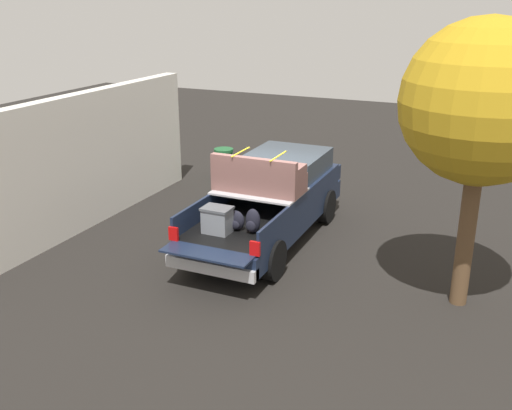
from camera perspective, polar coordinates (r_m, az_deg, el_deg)
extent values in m
plane|color=black|center=(13.89, 1.01, -3.51)|extent=(40.00, 40.00, 0.00)
cube|color=#162138|center=(13.65, 1.03, -1.09)|extent=(5.50, 1.92, 0.45)
cube|color=black|center=(12.54, -1.12, -1.83)|extent=(2.80, 1.80, 0.04)
cube|color=#162138|center=(12.86, -4.88, -0.25)|extent=(2.80, 0.06, 0.50)
cube|color=#162138|center=(12.12, 2.86, -1.48)|extent=(2.80, 0.06, 0.50)
cube|color=#162138|center=(13.64, 1.32, 1.00)|extent=(0.06, 1.80, 0.50)
cube|color=#162138|center=(11.17, -4.78, -4.72)|extent=(0.55, 1.80, 0.04)
cube|color=#B2B2B7|center=(13.03, 0.31, 1.35)|extent=(1.25, 1.92, 0.04)
cube|color=#162138|center=(14.68, 3.10, 2.35)|extent=(2.30, 1.92, 0.50)
cube|color=#2D3842|center=(14.45, 3.00, 4.14)|extent=(1.94, 1.76, 0.50)
cube|color=#162138|center=(15.91, 4.86, 3.46)|extent=(0.40, 1.82, 0.38)
cube|color=#B2B2B7|center=(11.44, -4.35, -6.01)|extent=(0.24, 1.92, 0.24)
cube|color=red|center=(11.72, -7.99, -2.78)|extent=(0.06, 0.20, 0.28)
cube|color=red|center=(10.95, -0.10, -4.24)|extent=(0.06, 0.20, 0.28)
cylinder|color=black|center=(15.56, 0.57, 0.77)|extent=(0.85, 0.30, 0.85)
cylinder|color=black|center=(14.98, 6.75, -0.12)|extent=(0.85, 0.30, 0.85)
cylinder|color=black|center=(12.64, -5.79, -3.94)|extent=(0.85, 0.30, 0.85)
cylinder|color=black|center=(11.93, 1.62, -5.35)|extent=(0.85, 0.30, 0.85)
cube|color=slate|center=(11.98, -3.77, -1.57)|extent=(0.40, 0.55, 0.49)
cube|color=#505359|center=(11.88, -3.80, -0.34)|extent=(0.44, 0.59, 0.05)
ellipsoid|color=black|center=(12.12, -1.95, -1.48)|extent=(0.20, 0.37, 0.42)
ellipsoid|color=black|center=(12.05, -2.17, -1.93)|extent=(0.09, 0.26, 0.18)
ellipsoid|color=black|center=(11.94, -0.30, -1.55)|extent=(0.20, 0.32, 0.52)
ellipsoid|color=black|center=(11.87, -0.51, -2.07)|extent=(0.09, 0.22, 0.23)
cube|color=brown|center=(12.96, 0.32, 2.32)|extent=(0.81, 1.98, 0.42)
cube|color=brown|center=(12.56, -0.28, 3.70)|extent=(0.16, 1.98, 0.40)
cube|color=brown|center=(13.28, -3.12, 4.16)|extent=(0.57, 0.20, 0.22)
cube|color=brown|center=(12.60, 4.12, 3.27)|extent=(0.57, 0.20, 0.22)
cube|color=yellow|center=(12.97, -1.49, 5.17)|extent=(0.91, 0.03, 0.02)
cube|color=yellow|center=(12.62, 2.18, 4.76)|extent=(0.91, 0.03, 0.02)
cube|color=silver|center=(15.14, -15.87, 4.30)|extent=(8.02, 0.36, 3.29)
cylinder|color=brown|center=(11.29, 19.73, -2.32)|extent=(0.31, 0.31, 2.93)
sphere|color=#B38919|center=(10.69, 21.17, 9.26)|extent=(2.83, 2.83, 2.83)
cylinder|color=#1E592D|center=(18.42, -3.12, 3.86)|extent=(0.56, 0.56, 0.90)
cylinder|color=#1E592D|center=(18.29, -3.15, 5.33)|extent=(0.60, 0.60, 0.08)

